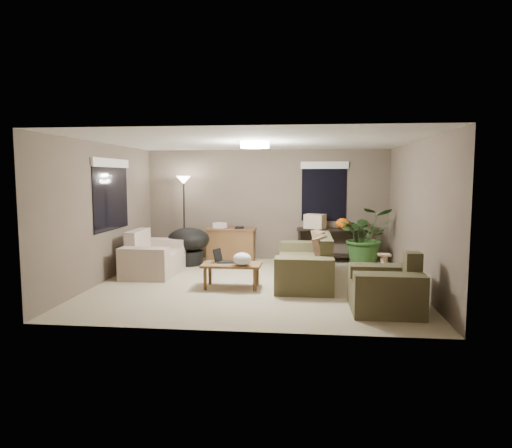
# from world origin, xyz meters

# --- Properties ---
(room_shell) EXTENTS (5.50, 5.50, 5.50)m
(room_shell) POSITION_xyz_m (0.00, 0.00, 1.25)
(room_shell) COLOR tan
(room_shell) RESTS_ON ground
(main_sofa) EXTENTS (0.95, 2.20, 0.85)m
(main_sofa) POSITION_xyz_m (0.91, 0.28, 0.29)
(main_sofa) COLOR brown
(main_sofa) RESTS_ON ground
(throw_pillows) EXTENTS (0.38, 1.40, 0.47)m
(throw_pillows) POSITION_xyz_m (1.17, 0.28, 0.65)
(throw_pillows) COLOR #8C7251
(throw_pillows) RESTS_ON main_sofa
(loveseat) EXTENTS (0.90, 1.60, 0.85)m
(loveseat) POSITION_xyz_m (-2.10, 0.71, 0.30)
(loveseat) COLOR beige
(loveseat) RESTS_ON ground
(armchair) EXTENTS (0.95, 1.00, 0.85)m
(armchair) POSITION_xyz_m (2.03, -1.42, 0.30)
(armchair) COLOR #4C472E
(armchair) RESTS_ON ground
(coffee_table) EXTENTS (1.00, 0.55, 0.42)m
(coffee_table) POSITION_xyz_m (-0.36, -0.31, 0.36)
(coffee_table) COLOR brown
(coffee_table) RESTS_ON ground
(laptop) EXTENTS (0.41, 0.27, 0.24)m
(laptop) POSITION_xyz_m (-0.53, -0.21, 0.48)
(laptop) COLOR black
(laptop) RESTS_ON coffee_table
(plastic_bag) EXTENTS (0.32, 0.30, 0.22)m
(plastic_bag) POSITION_xyz_m (-0.16, -0.46, 0.53)
(plastic_bag) COLOR white
(plastic_bag) RESTS_ON coffee_table
(desk) EXTENTS (1.10, 0.50, 0.75)m
(desk) POSITION_xyz_m (-0.76, 2.10, 0.38)
(desk) COLOR brown
(desk) RESTS_ON ground
(desk_papers) EXTENTS (0.70, 0.30, 0.12)m
(desk_papers) POSITION_xyz_m (-0.92, 2.09, 0.80)
(desk_papers) COLOR silver
(desk_papers) RESTS_ON desk
(console_table) EXTENTS (1.30, 0.40, 0.75)m
(console_table) POSITION_xyz_m (1.35, 2.25, 0.44)
(console_table) COLOR black
(console_table) RESTS_ON ground
(pumpkin) EXTENTS (0.33, 0.33, 0.23)m
(pumpkin) POSITION_xyz_m (1.70, 2.25, 0.87)
(pumpkin) COLOR orange
(pumpkin) RESTS_ON console_table
(cardboard_box) EXTENTS (0.51, 0.46, 0.32)m
(cardboard_box) POSITION_xyz_m (1.10, 2.25, 0.91)
(cardboard_box) COLOR beige
(cardboard_box) RESTS_ON console_table
(papasan_chair) EXTENTS (1.09, 1.09, 0.80)m
(papasan_chair) POSITION_xyz_m (-1.62, 1.64, 0.47)
(papasan_chair) COLOR black
(papasan_chair) RESTS_ON ground
(floor_lamp) EXTENTS (0.32, 0.32, 1.91)m
(floor_lamp) POSITION_xyz_m (-1.82, 2.05, 1.60)
(floor_lamp) COLOR black
(floor_lamp) RESTS_ON ground
(ceiling_fixture) EXTENTS (0.50, 0.50, 0.10)m
(ceiling_fixture) POSITION_xyz_m (0.00, 0.00, 2.44)
(ceiling_fixture) COLOR white
(ceiling_fixture) RESTS_ON room_shell
(houseplant) EXTENTS (1.13, 1.26, 0.98)m
(houseplant) POSITION_xyz_m (2.18, 1.95, 0.49)
(houseplant) COLOR #2D5923
(houseplant) RESTS_ON ground
(cat_scratching_post) EXTENTS (0.32, 0.32, 0.50)m
(cat_scratching_post) POSITION_xyz_m (2.31, 0.48, 0.21)
(cat_scratching_post) COLOR tan
(cat_scratching_post) RESTS_ON ground
(window_left) EXTENTS (0.05, 1.56, 1.33)m
(window_left) POSITION_xyz_m (-2.73, 0.30, 1.78)
(window_left) COLOR black
(window_left) RESTS_ON room_shell
(window_back) EXTENTS (1.06, 0.05, 1.33)m
(window_back) POSITION_xyz_m (1.30, 2.48, 1.79)
(window_back) COLOR black
(window_back) RESTS_ON room_shell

